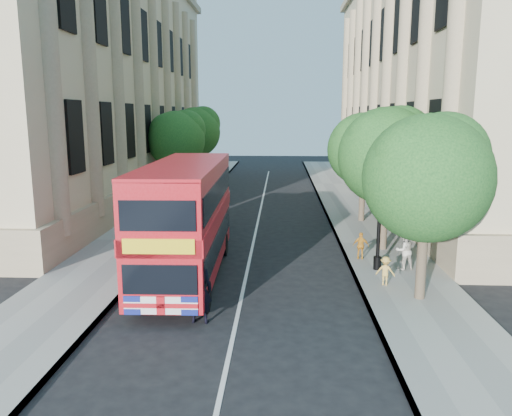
# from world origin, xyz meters

# --- Properties ---
(ground) EXTENTS (120.00, 120.00, 0.00)m
(ground) POSITION_xyz_m (0.00, 0.00, 0.00)
(ground) COLOR black
(ground) RESTS_ON ground
(pavement_right) EXTENTS (3.50, 80.00, 0.12)m
(pavement_right) POSITION_xyz_m (5.75, 10.00, 0.06)
(pavement_right) COLOR gray
(pavement_right) RESTS_ON ground
(pavement_left) EXTENTS (3.50, 80.00, 0.12)m
(pavement_left) POSITION_xyz_m (-5.75, 10.00, 0.06)
(pavement_left) COLOR gray
(pavement_left) RESTS_ON ground
(building_right) EXTENTS (12.00, 38.00, 18.00)m
(building_right) POSITION_xyz_m (13.80, 24.00, 9.00)
(building_right) COLOR tan
(building_right) RESTS_ON ground
(building_left) EXTENTS (12.00, 38.00, 18.00)m
(building_left) POSITION_xyz_m (-13.80, 24.00, 9.00)
(building_left) COLOR tan
(building_left) RESTS_ON ground
(tree_right_near) EXTENTS (4.00, 4.00, 6.08)m
(tree_right_near) POSITION_xyz_m (5.84, 3.03, 4.25)
(tree_right_near) COLOR #473828
(tree_right_near) RESTS_ON ground
(tree_right_mid) EXTENTS (4.20, 4.20, 6.37)m
(tree_right_mid) POSITION_xyz_m (5.84, 9.03, 4.45)
(tree_right_mid) COLOR #473828
(tree_right_mid) RESTS_ON ground
(tree_right_far) EXTENTS (4.00, 4.00, 6.15)m
(tree_right_far) POSITION_xyz_m (5.84, 15.03, 4.31)
(tree_right_far) COLOR #473828
(tree_right_far) RESTS_ON ground
(tree_left_far) EXTENTS (4.00, 4.00, 6.30)m
(tree_left_far) POSITION_xyz_m (-5.96, 22.03, 4.44)
(tree_left_far) COLOR #473828
(tree_left_far) RESTS_ON ground
(tree_left_back) EXTENTS (4.20, 4.20, 6.65)m
(tree_left_back) POSITION_xyz_m (-5.96, 30.03, 4.71)
(tree_left_back) COLOR #473828
(tree_left_back) RESTS_ON ground
(lamp_post) EXTENTS (0.32, 0.32, 5.16)m
(lamp_post) POSITION_xyz_m (5.00, 6.00, 2.51)
(lamp_post) COLOR black
(lamp_post) RESTS_ON pavement_right
(double_decker_bus) EXTENTS (2.62, 9.13, 4.19)m
(double_decker_bus) POSITION_xyz_m (-2.16, 4.99, 2.31)
(double_decker_bus) COLOR #B10C14
(double_decker_bus) RESTS_ON ground
(box_van) EXTENTS (2.45, 5.08, 2.81)m
(box_van) POSITION_xyz_m (-2.91, 12.14, 1.38)
(box_van) COLOR black
(box_van) RESTS_ON ground
(police_constable) EXTENTS (0.77, 0.52, 2.06)m
(police_constable) POSITION_xyz_m (-1.07, 1.00, 1.03)
(police_constable) COLOR black
(police_constable) RESTS_ON ground
(woman_pedestrian) EXTENTS (0.85, 0.73, 1.50)m
(woman_pedestrian) POSITION_xyz_m (6.01, 6.05, 0.87)
(woman_pedestrian) COLOR beige
(woman_pedestrian) RESTS_ON pavement_right
(child_a) EXTENTS (0.69, 0.38, 1.12)m
(child_a) POSITION_xyz_m (4.58, 7.36, 0.68)
(child_a) COLOR orange
(child_a) RESTS_ON pavement_right
(child_b) EXTENTS (0.74, 0.56, 1.01)m
(child_b) POSITION_xyz_m (4.94, 4.23, 0.63)
(child_b) COLOR gold
(child_b) RESTS_ON pavement_right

